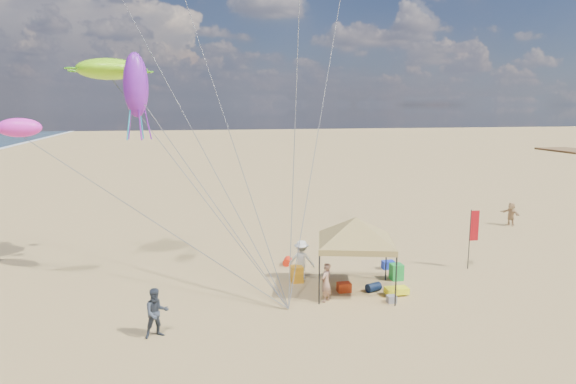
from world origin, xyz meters
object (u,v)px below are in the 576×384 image
object	(u,v)px
person_near_c	(302,260)
person_far_c	(511,214)
canopy_tent	(356,220)
beach_cart	(397,290)
cooler_blue	(388,265)
person_near_a	(326,282)
chair_green	(396,272)
person_near_b	(156,313)
feather_flag	(473,229)
cooler_red	(344,287)
chair_yellow	(297,274)

from	to	relation	value
person_near_c	person_far_c	bearing A→B (deg)	-132.11
canopy_tent	beach_cart	distance (m)	3.25
person_near_c	person_far_c	distance (m)	16.77
cooler_blue	person_far_c	bearing A→B (deg)	30.88
canopy_tent	person_near_a	bearing A→B (deg)	-150.80
chair_green	person_far_c	bearing A→B (deg)	35.63
person_far_c	canopy_tent	bearing A→B (deg)	-72.96
person_near_b	person_near_c	world-z (taller)	person_near_c
canopy_tent	chair_green	size ratio (longest dim) A/B	8.00
cooler_blue	person_near_a	bearing A→B (deg)	-140.29
chair_green	beach_cart	distance (m)	1.89
canopy_tent	person_far_c	world-z (taller)	canopy_tent
person_far_c	feather_flag	bearing A→B (deg)	-61.22
chair_green	person_far_c	size ratio (longest dim) A/B	0.47
cooler_red	chair_yellow	distance (m)	2.24
feather_flag	person_near_a	bearing A→B (deg)	-162.09
cooler_red	person_near_a	size ratio (longest dim) A/B	0.35
chair_green	chair_yellow	size ratio (longest dim) A/B	1.00
beach_cart	chair_green	bearing A→B (deg)	66.80
beach_cart	person_far_c	world-z (taller)	person_far_c
beach_cart	person_near_c	xyz separation A→B (m)	(-3.28, 2.61, 0.67)
cooler_red	canopy_tent	bearing A→B (deg)	-5.81
feather_flag	cooler_blue	xyz separation A→B (m)	(-3.77, 0.77, -1.70)
person_far_c	person_near_b	bearing A→B (deg)	-77.96
canopy_tent	chair_yellow	size ratio (longest dim) A/B	8.00
feather_flag	chair_green	xyz separation A→B (m)	(-4.00, -0.69, -1.54)
cooler_blue	person_near_c	bearing A→B (deg)	-172.12
person_near_a	person_far_c	bearing A→B (deg)	168.92
cooler_red	beach_cart	size ratio (longest dim) A/B	0.60
cooler_red	beach_cart	world-z (taller)	cooler_red
cooler_red	beach_cart	xyz separation A→B (m)	(1.93, -0.79, 0.01)
cooler_red	person_far_c	bearing A→B (deg)	32.88
feather_flag	person_near_c	bearing A→B (deg)	178.70
canopy_tent	cooler_blue	bearing A→B (deg)	44.65
chair_yellow	person_near_a	xyz separation A→B (m)	(0.61, -2.38, 0.42)
canopy_tent	person_near_a	distance (m)	2.76
feather_flag	person_near_b	world-z (taller)	feather_flag
cooler_red	cooler_blue	distance (m)	3.77
chair_yellow	person_near_b	xyz separation A→B (m)	(-5.62, -4.19, 0.48)
feather_flag	cooler_red	bearing A→B (deg)	-166.22
chair_green	chair_yellow	bearing A→B (deg)	172.21
chair_yellow	person_near_c	xyz separation A→B (m)	(0.28, 0.29, 0.52)
canopy_tent	chair_yellow	world-z (taller)	canopy_tent
cooler_blue	person_near_a	distance (m)	5.12
person_near_a	person_far_c	world-z (taller)	person_near_a
chair_green	chair_yellow	distance (m)	4.34
cooler_blue	person_far_c	xyz separation A→B (m)	(10.93, 6.54, 0.56)
cooler_red	chair_yellow	size ratio (longest dim) A/B	0.77
person_near_b	person_near_c	xyz separation A→B (m)	(5.89, 4.48, 0.04)
feather_flag	person_near_b	distance (m)	14.60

